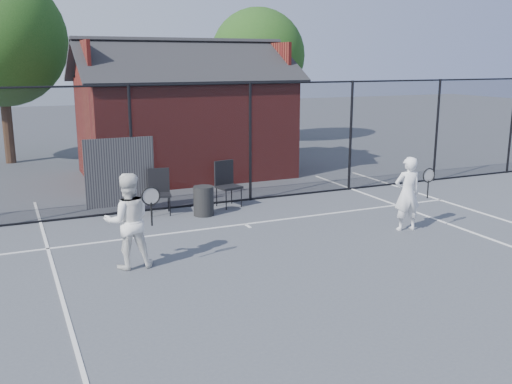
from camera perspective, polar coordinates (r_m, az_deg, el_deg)
name	(u,v)px	position (r m, az deg, el deg)	size (l,w,h in m)	color
ground	(313,269)	(10.02, 5.70, -7.64)	(80.00, 80.00, 0.00)	#464A50
court_lines	(356,296)	(8.98, 9.96, -10.25)	(11.02, 18.00, 0.01)	silver
fence	(201,148)	(13.98, -5.50, 4.43)	(22.04, 3.00, 3.00)	black
clubhouse	(184,123)	(17.98, -7.20, 6.81)	(6.50, 4.36, 4.19)	maroon
tree_right	(258,56)	(24.81, 0.18, 13.46)	(3.97, 3.97, 5.70)	#301F13
player_front	(407,194)	(12.38, 14.91, -0.16)	(0.74, 0.57, 1.58)	white
player_back	(128,221)	(10.03, -12.67, -2.84)	(0.93, 0.69, 1.67)	white
chair_left	(160,193)	(13.45, -9.60, -0.07)	(0.50, 0.52, 1.04)	black
chair_right	(229,185)	(13.96, -2.74, 0.72)	(0.53, 0.55, 1.10)	black
waste_bin	(204,201)	(13.27, -5.26, -0.89)	(0.47, 0.47, 0.69)	black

